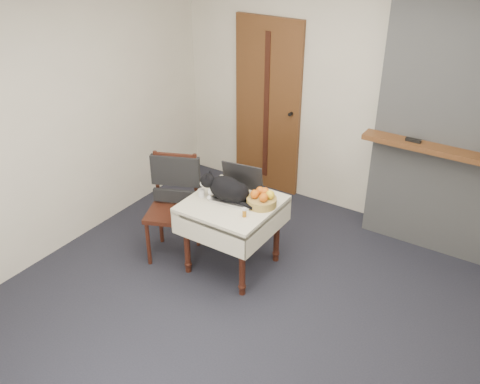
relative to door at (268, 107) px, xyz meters
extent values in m
plane|color=black|center=(1.20, -1.97, -1.00)|extent=(4.50, 4.50, 0.00)
cube|color=beige|center=(1.20, 0.03, 0.30)|extent=(4.50, 0.02, 2.60)
cube|color=beige|center=(-1.05, -1.97, 0.30)|extent=(0.02, 4.00, 2.60)
cube|color=brown|center=(0.00, 0.00, 0.00)|extent=(0.82, 0.05, 2.00)
cube|color=#39160F|center=(0.00, -0.03, 0.00)|extent=(0.06, 0.01, 1.70)
cylinder|color=black|center=(0.32, -0.04, 0.00)|extent=(0.04, 0.06, 0.04)
cube|color=gray|center=(2.10, -0.12, 0.30)|extent=(1.50, 0.30, 2.60)
cube|color=brown|center=(2.10, -0.36, 0.10)|extent=(1.62, 0.18, 0.05)
cube|color=black|center=(1.75, -0.36, 0.14)|extent=(0.14, 0.04, 0.03)
cylinder|color=#39160F|center=(0.26, -1.87, -0.68)|extent=(0.06, 0.06, 0.64)
sphere|color=#39160F|center=(0.26, -1.87, -0.92)|extent=(0.07, 0.07, 0.07)
cylinder|color=#39160F|center=(0.86, -1.87, -0.68)|extent=(0.06, 0.06, 0.64)
sphere|color=#39160F|center=(0.86, -1.87, -0.92)|extent=(0.07, 0.07, 0.07)
cylinder|color=#39160F|center=(0.26, -1.27, -0.68)|extent=(0.06, 0.06, 0.64)
sphere|color=#39160F|center=(0.26, -1.27, -0.92)|extent=(0.07, 0.07, 0.07)
cylinder|color=#39160F|center=(0.86, -1.27, -0.68)|extent=(0.06, 0.06, 0.64)
sphere|color=#39160F|center=(0.86, -1.27, -0.92)|extent=(0.07, 0.07, 0.07)
cube|color=beige|center=(0.56, -1.57, -0.33)|extent=(0.78, 0.78, 0.06)
cube|color=beige|center=(0.56, -1.95, -0.44)|extent=(0.78, 0.01, 0.22)
cube|color=beige|center=(0.56, -1.18, -0.44)|extent=(0.78, 0.01, 0.22)
cube|color=beige|center=(0.18, -1.57, -0.44)|extent=(0.01, 0.78, 0.22)
cube|color=beige|center=(0.95, -1.57, -0.44)|extent=(0.01, 0.78, 0.22)
cube|color=#B7B7BC|center=(0.56, -1.52, -0.29)|extent=(0.43, 0.33, 0.02)
cube|color=black|center=(0.56, -1.52, -0.27)|extent=(0.35, 0.23, 0.00)
cube|color=black|center=(0.54, -1.36, -0.14)|extent=(0.40, 0.13, 0.27)
cube|color=#9DBEE5|center=(0.54, -1.36, -0.14)|extent=(0.36, 0.11, 0.24)
ellipsoid|color=black|center=(0.50, -1.57, -0.19)|extent=(0.40, 0.29, 0.23)
ellipsoid|color=black|center=(0.61, -1.54, -0.21)|extent=(0.23, 0.25, 0.18)
sphere|color=black|center=(0.33, -1.61, -0.13)|extent=(0.16, 0.16, 0.13)
ellipsoid|color=white|center=(0.29, -1.63, -0.16)|extent=(0.07, 0.08, 0.06)
ellipsoid|color=white|center=(0.36, -1.61, -0.23)|extent=(0.07, 0.09, 0.09)
cone|color=black|center=(0.35, -1.65, -0.07)|extent=(0.06, 0.06, 0.05)
cone|color=black|center=(0.33, -1.57, -0.07)|extent=(0.06, 0.06, 0.05)
cylinder|color=black|center=(0.70, -1.59, -0.27)|extent=(0.20, 0.05, 0.04)
sphere|color=white|center=(0.37, -1.65, -0.28)|extent=(0.04, 0.04, 0.04)
sphere|color=white|center=(0.35, -1.57, -0.28)|extent=(0.04, 0.04, 0.04)
cylinder|color=silver|center=(0.27, -1.64, -0.26)|extent=(0.06, 0.06, 0.07)
cylinder|color=#9E5F13|center=(0.79, -1.72, -0.27)|extent=(0.03, 0.03, 0.07)
cylinder|color=silver|center=(0.79, -1.72, -0.23)|extent=(0.04, 0.04, 0.02)
cylinder|color=#AC8C45|center=(0.81, -1.48, -0.26)|extent=(0.27, 0.27, 0.07)
sphere|color=orange|center=(0.76, -1.51, -0.19)|extent=(0.08, 0.08, 0.08)
sphere|color=orange|center=(0.86, -1.52, -0.19)|extent=(0.08, 0.08, 0.08)
sphere|color=orange|center=(0.81, -1.42, -0.19)|extent=(0.08, 0.08, 0.08)
sphere|color=yellow|center=(0.88, -1.44, -0.19)|extent=(0.08, 0.08, 0.08)
sphere|color=orange|center=(0.77, -1.43, -0.19)|extent=(0.08, 0.08, 0.08)
cube|color=black|center=(0.74, -1.50, -0.30)|extent=(0.13, 0.06, 0.01)
cube|color=#39160F|center=(-0.02, -1.72, -0.52)|extent=(0.58, 0.58, 0.04)
cylinder|color=#39160F|center=(-0.12, -1.97, -0.76)|extent=(0.04, 0.04, 0.48)
cylinder|color=#39160F|center=(0.23, -1.82, -0.76)|extent=(0.04, 0.04, 0.48)
cylinder|color=#39160F|center=(-0.27, -1.62, -0.76)|extent=(0.04, 0.04, 0.48)
cylinder|color=#39160F|center=(0.09, -1.47, -0.76)|extent=(0.04, 0.04, 0.48)
cylinder|color=#39160F|center=(-0.27, -1.62, -0.26)|extent=(0.04, 0.04, 0.53)
cylinder|color=#39160F|center=(0.09, -1.47, -0.26)|extent=(0.04, 0.04, 0.53)
cube|color=#39160F|center=(-0.09, -1.55, -0.15)|extent=(0.36, 0.18, 0.30)
cube|color=black|center=(-0.09, -1.56, -0.17)|extent=(0.46, 0.24, 0.30)
camera|label=1|loc=(2.87, -4.99, 2.08)|focal=40.00mm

